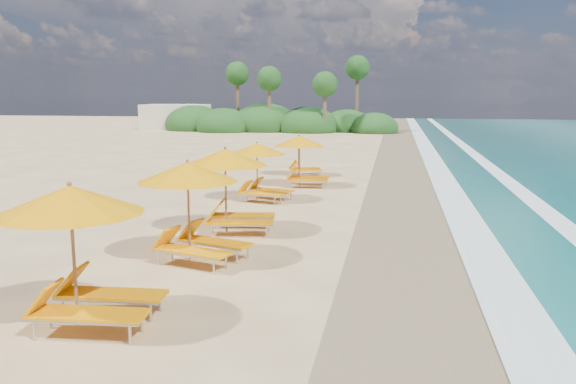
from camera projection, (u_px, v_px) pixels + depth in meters
ground at (288, 231)px, 18.02m from camera, size 160.00×160.00×0.00m
wet_sand at (421, 236)px, 17.31m from camera, size 4.00×160.00×0.01m
surf_foam at (518, 239)px, 16.83m from camera, size 4.00×160.00×0.01m
station_1 at (84, 246)px, 10.47m from camera, size 2.97×2.78×2.65m
station_2 at (195, 205)px, 14.57m from camera, size 3.23×3.15×2.56m
station_3 at (232, 184)px, 17.64m from camera, size 3.07×2.91×2.60m
station_4 at (261, 168)px, 22.80m from camera, size 2.89×2.81×2.31m
station_5 at (303, 158)px, 26.28m from camera, size 2.54×2.35×2.33m
station_6 at (302, 153)px, 29.75m from camera, size 2.55×2.47×2.06m
treeline at (273, 122)px, 63.75m from camera, size 25.80×8.80×9.74m
beach_building at (176, 117)px, 68.22m from camera, size 7.00×5.00×2.80m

